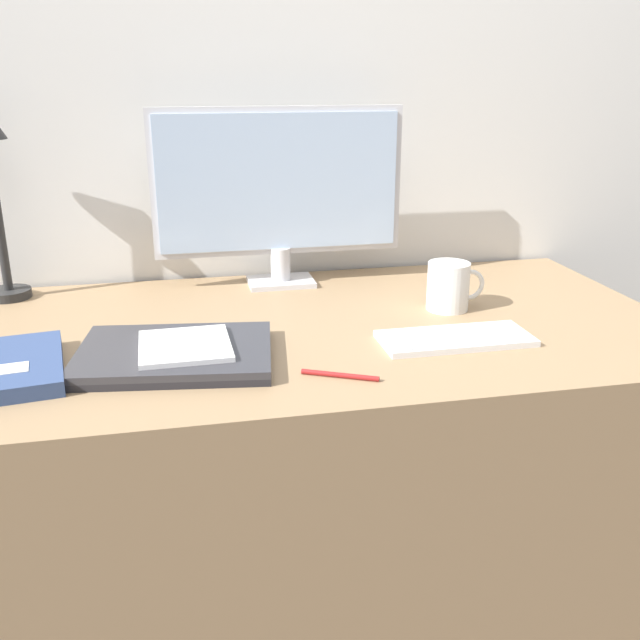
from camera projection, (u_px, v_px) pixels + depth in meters
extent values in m
cube|color=silver|center=(280.00, 70.00, 1.68)|extent=(3.60, 0.05, 2.40)
cube|color=#997A56|center=(318.00, 476.00, 1.57)|extent=(1.46, 0.79, 0.71)
cube|color=silver|center=(281.00, 282.00, 1.72)|extent=(0.16, 0.11, 0.01)
cylinder|color=silver|center=(281.00, 264.00, 1.70)|extent=(0.05, 0.05, 0.08)
cube|color=silver|center=(279.00, 182.00, 1.64)|extent=(0.58, 0.01, 0.34)
cube|color=#ADC6E5|center=(279.00, 182.00, 1.64)|extent=(0.56, 0.01, 0.31)
cube|color=silver|center=(455.00, 339.00, 1.35)|extent=(0.29, 0.12, 0.01)
cube|color=silver|center=(456.00, 336.00, 1.35)|extent=(0.27, 0.10, 0.00)
cube|color=#232328|center=(175.00, 357.00, 1.27)|extent=(0.37, 0.29, 0.01)
cube|color=#333338|center=(175.00, 350.00, 1.26)|extent=(0.37, 0.29, 0.01)
cube|color=white|center=(185.00, 345.00, 1.25)|extent=(0.16, 0.17, 0.01)
cube|color=silver|center=(185.00, 343.00, 1.25)|extent=(0.13, 0.12, 0.00)
cylinder|color=#282828|center=(9.00, 294.00, 1.61)|extent=(0.10, 0.10, 0.02)
cylinder|color=white|center=(448.00, 286.00, 1.52)|extent=(0.09, 0.09, 0.10)
torus|color=white|center=(469.00, 285.00, 1.53)|extent=(0.07, 0.01, 0.07)
cylinder|color=maroon|center=(340.00, 375.00, 1.20)|extent=(0.12, 0.07, 0.01)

